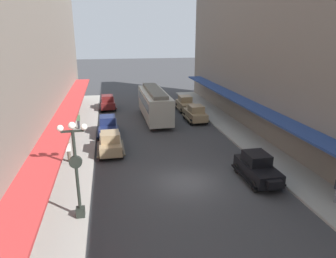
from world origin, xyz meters
TOP-DOWN VIEW (x-y plane):
  - ground_plane at (0.00, 0.00)m, footprint 200.00×200.00m
  - sidewalk_left at (-7.50, 0.00)m, footprint 3.00×60.00m
  - sidewalk_right at (7.50, 0.00)m, footprint 3.00×60.00m
  - parked_car_0 at (4.56, 13.73)m, footprint 2.24×4.29m
  - parked_car_1 at (-4.83, 21.25)m, footprint 2.21×4.29m
  - parked_car_2 at (-4.87, 10.68)m, footprint 2.18×4.27m
  - parked_car_3 at (-4.71, 6.09)m, footprint 2.17×4.27m
  - parked_car_4 at (4.70, -0.58)m, footprint 2.14×4.26m
  - parked_car_5 at (4.67, 18.58)m, footprint 2.16×4.27m
  - streetcar at (0.30, 15.38)m, footprint 2.59×9.62m
  - lamp_post_with_clock at (-6.40, -2.90)m, footprint 1.42×0.44m
  - fire_hydrant at (6.35, 1.19)m, footprint 0.24×0.24m
  - pedestrian_1 at (-7.75, 12.91)m, footprint 0.36×0.28m
  - pedestrian_2 at (-7.77, 4.60)m, footprint 0.36×0.24m

SIDE VIEW (x-z plane):
  - ground_plane at x=0.00m, z-range 0.00..0.00m
  - sidewalk_left at x=-7.50m, z-range 0.00..0.15m
  - sidewalk_right at x=7.50m, z-range 0.00..0.15m
  - fire_hydrant at x=6.35m, z-range 0.15..0.97m
  - parked_car_0 at x=4.56m, z-range 0.02..1.86m
  - parked_car_1 at x=-4.83m, z-range 0.02..1.86m
  - parked_car_2 at x=-4.87m, z-range 0.02..1.86m
  - parked_car_3 at x=-4.71m, z-range 0.02..1.86m
  - parked_car_4 at x=4.70m, z-range 0.02..1.86m
  - parked_car_5 at x=4.67m, z-range 0.02..1.86m
  - pedestrian_2 at x=-7.77m, z-range 0.17..1.81m
  - pedestrian_1 at x=-7.75m, z-range 0.18..1.85m
  - streetcar at x=0.30m, z-range 0.17..3.63m
  - lamp_post_with_clock at x=-6.40m, z-range 0.41..5.57m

